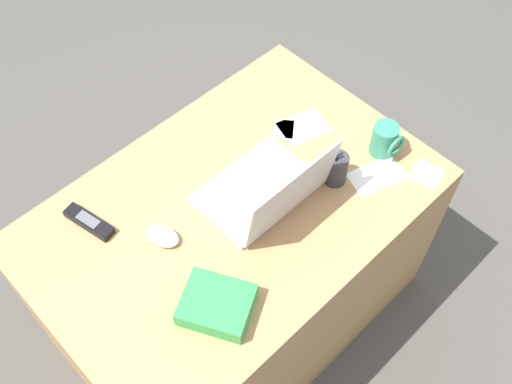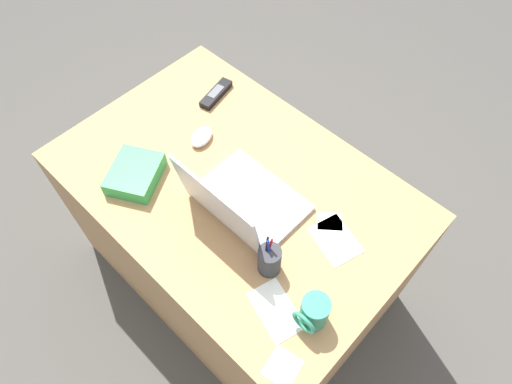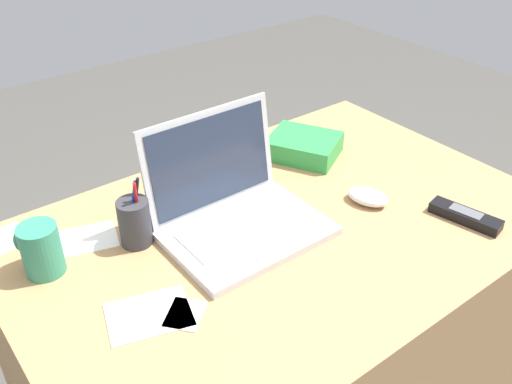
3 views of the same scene
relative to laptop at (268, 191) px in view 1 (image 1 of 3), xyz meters
name	(u,v)px [view 1 (image 1 of 3)]	position (x,y,z in m)	size (l,w,h in m)	color
ground_plane	(238,307)	(0.09, -0.06, -0.75)	(6.00, 6.00, 0.00)	#4C4944
desk	(236,264)	(0.09, -0.06, -0.40)	(1.19, 0.80, 0.71)	tan
laptop	(268,191)	(0.00, 0.00, 0.00)	(0.34, 0.28, 0.24)	silver
computer_mouse	(163,236)	(0.30, -0.11, -0.03)	(0.06, 0.10, 0.03)	white
coffee_mug_white	(385,140)	(-0.39, 0.12, 0.01)	(0.08, 0.09, 0.11)	#338C6B
cordless_phone	(89,222)	(0.42, -0.29, -0.04)	(0.08, 0.17, 0.03)	black
pen_holder	(336,169)	(-0.20, 0.09, 0.01)	(0.07, 0.07, 0.16)	#333338
snack_bag	(217,305)	(0.34, 0.15, -0.02)	(0.15, 0.18, 0.05)	green
paper_note_near_laptop	(284,129)	(-0.23, -0.16, -0.05)	(0.08, 0.06, 0.00)	white
paper_note_left	(427,174)	(-0.42, 0.27, -0.05)	(0.08, 0.09, 0.00)	white
paper_note_right	(304,127)	(-0.28, -0.12, -0.05)	(0.15, 0.11, 0.00)	white
paper_note_front	(377,176)	(-0.30, 0.17, -0.05)	(0.17, 0.10, 0.00)	white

